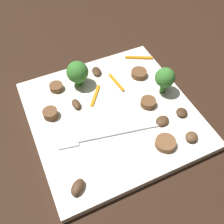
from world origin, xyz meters
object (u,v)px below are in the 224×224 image
(sausage_slice_0, at_px, (56,87))
(mushroom_2, at_px, (78,187))
(broccoli_floret_1, at_px, (165,78))
(broccoli_floret_0, at_px, (77,72))
(sausage_slice_1, at_px, (165,143))
(mushroom_5, at_px, (96,71))
(pepper_strip_1, at_px, (95,96))
(sausage_slice_2, at_px, (148,103))
(plate, at_px, (112,115))
(fork, at_px, (102,136))
(mushroom_3, at_px, (76,104))
(pepper_strip_0, at_px, (139,58))
(mushroom_0, at_px, (192,137))
(sausage_slice_4, at_px, (50,114))
(mushroom_1, at_px, (182,112))
(mushroom_4, at_px, (162,121))
(sausage_slice_3, at_px, (139,73))
(pepper_strip_2, at_px, (116,82))

(sausage_slice_0, xyz_separation_m, mushroom_2, (0.03, 0.21, 0.00))
(sausage_slice_0, bearing_deg, broccoli_floret_1, 153.75)
(broccoli_floret_0, relative_size, mushroom_2, 1.93)
(sausage_slice_1, relative_size, mushroom_5, 1.26)
(broccoli_floret_1, distance_m, pepper_strip_1, 0.14)
(sausage_slice_1, bearing_deg, sausage_slice_2, -101.08)
(plate, xyz_separation_m, mushroom_2, (0.11, 0.11, 0.01))
(pepper_strip_1, bearing_deg, fork, 74.47)
(broccoli_floret_1, xyz_separation_m, pepper_strip_1, (0.12, -0.04, -0.03))
(mushroom_5, bearing_deg, broccoli_floret_0, 19.66)
(mushroom_3, relative_size, pepper_strip_0, 0.43)
(broccoli_floret_0, height_order, mushroom_0, broccoli_floret_0)
(plate, bearing_deg, mushroom_5, -97.59)
(broccoli_floret_1, bearing_deg, pepper_strip_0, -92.68)
(sausage_slice_4, bearing_deg, pepper_strip_1, -173.23)
(sausage_slice_2, xyz_separation_m, mushroom_1, (-0.04, 0.04, -0.00))
(broccoli_floret_1, distance_m, mushroom_3, 0.17)
(mushroom_2, relative_size, mushroom_4, 1.11)
(sausage_slice_3, distance_m, pepper_strip_1, 0.10)
(mushroom_3, distance_m, pepper_strip_2, 0.10)
(plate, xyz_separation_m, sausage_slice_1, (-0.05, 0.10, 0.01))
(mushroom_0, relative_size, mushroom_2, 0.80)
(plate, height_order, sausage_slice_0, sausage_slice_0)
(sausage_slice_2, relative_size, pepper_strip_1, 0.52)
(fork, height_order, broccoli_floret_1, broccoli_floret_1)
(sausage_slice_3, xyz_separation_m, sausage_slice_4, (0.19, 0.03, 0.00))
(mushroom_2, bearing_deg, pepper_strip_1, -120.53)
(broccoli_floret_1, xyz_separation_m, sausage_slice_1, (0.06, 0.11, -0.03))
(sausage_slice_2, bearing_deg, sausage_slice_0, -37.63)
(fork, relative_size, pepper_strip_2, 3.37)
(sausage_slice_4, bearing_deg, sausage_slice_2, 163.66)
(fork, relative_size, pepper_strip_1, 3.31)
(mushroom_3, distance_m, mushroom_4, 0.16)
(pepper_strip_0, bearing_deg, mushroom_2, 44.85)
(mushroom_0, bearing_deg, pepper_strip_2, -71.17)
(pepper_strip_2, bearing_deg, fork, 53.83)
(mushroom_4, distance_m, pepper_strip_2, 0.13)
(broccoli_floret_0, height_order, sausage_slice_1, broccoli_floret_0)
(mushroom_5, height_order, pepper_strip_2, mushroom_5)
(sausage_slice_0, bearing_deg, mushroom_0, 129.83)
(sausage_slice_4, height_order, pepper_strip_0, sausage_slice_4)
(pepper_strip_1, bearing_deg, mushroom_3, 9.98)
(sausage_slice_0, height_order, pepper_strip_0, sausage_slice_0)
(sausage_slice_0, height_order, mushroom_5, sausage_slice_0)
(mushroom_5, xyz_separation_m, pepper_strip_2, (-0.02, 0.04, -0.00))
(sausage_slice_0, bearing_deg, sausage_slice_1, 122.37)
(plate, xyz_separation_m, fork, (0.04, 0.04, 0.01))
(mushroom_3, bearing_deg, pepper_strip_1, -170.02)
(plate, distance_m, sausage_slice_1, 0.11)
(broccoli_floret_1, relative_size, mushroom_2, 1.98)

